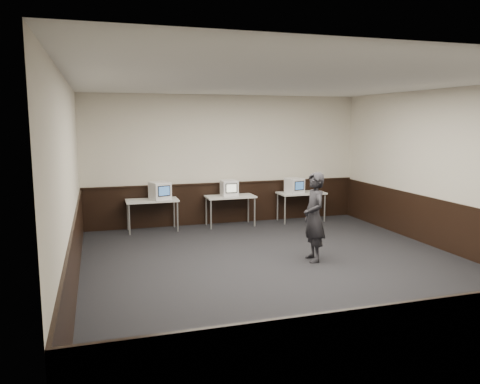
# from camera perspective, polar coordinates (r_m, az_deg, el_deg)

# --- Properties ---
(floor) EXTENTS (8.00, 8.00, 0.00)m
(floor) POSITION_cam_1_polar(r_m,az_deg,el_deg) (8.32, 5.74, -9.35)
(floor) COLOR black
(floor) RESTS_ON ground
(ceiling) EXTENTS (8.00, 8.00, 0.00)m
(ceiling) POSITION_cam_1_polar(r_m,az_deg,el_deg) (7.94, 6.09, 13.20)
(ceiling) COLOR white
(ceiling) RESTS_ON back_wall
(back_wall) EXTENTS (7.00, 0.00, 7.00)m
(back_wall) POSITION_cam_1_polar(r_m,az_deg,el_deg) (11.74, -1.75, 3.94)
(back_wall) COLOR beige
(back_wall) RESTS_ON ground
(front_wall) EXTENTS (7.00, 0.00, 7.00)m
(front_wall) POSITION_cam_1_polar(r_m,az_deg,el_deg) (4.61, 25.73, -4.29)
(front_wall) COLOR beige
(front_wall) RESTS_ON ground
(left_wall) EXTENTS (0.00, 8.00, 8.00)m
(left_wall) POSITION_cam_1_polar(r_m,az_deg,el_deg) (7.35, -20.08, 0.59)
(left_wall) COLOR beige
(left_wall) RESTS_ON ground
(right_wall) EXTENTS (0.00, 8.00, 8.00)m
(right_wall) POSITION_cam_1_polar(r_m,az_deg,el_deg) (9.87, 24.97, 2.24)
(right_wall) COLOR beige
(right_wall) RESTS_ON ground
(wainscot_back) EXTENTS (6.98, 0.04, 1.00)m
(wainscot_back) POSITION_cam_1_polar(r_m,az_deg,el_deg) (11.86, -1.70, -1.37)
(wainscot_back) COLOR black
(wainscot_back) RESTS_ON back_wall
(wainscot_front) EXTENTS (6.98, 0.04, 1.00)m
(wainscot_front) POSITION_cam_1_polar(r_m,az_deg,el_deg) (4.98, 24.71, -16.70)
(wainscot_front) COLOR black
(wainscot_front) RESTS_ON front_wall
(wainscot_left) EXTENTS (0.04, 7.98, 1.00)m
(wainscot_left) POSITION_cam_1_polar(r_m,az_deg,el_deg) (7.58, -19.50, -7.67)
(wainscot_left) COLOR black
(wainscot_left) RESTS_ON left_wall
(wainscot_right) EXTENTS (0.04, 7.98, 1.00)m
(wainscot_right) POSITION_cam_1_polar(r_m,az_deg,el_deg) (10.03, 24.49, -4.02)
(wainscot_right) COLOR black
(wainscot_right) RESTS_ON right_wall
(wainscot_rail) EXTENTS (6.98, 0.06, 0.04)m
(wainscot_rail) POSITION_cam_1_polar(r_m,az_deg,el_deg) (11.76, -1.68, 1.11)
(wainscot_rail) COLOR black
(wainscot_rail) RESTS_ON wainscot_back
(desk_left) EXTENTS (1.20, 0.60, 0.75)m
(desk_left) POSITION_cam_1_polar(r_m,az_deg,el_deg) (11.11, -10.67, -1.27)
(desk_left) COLOR silver
(desk_left) RESTS_ON ground
(desk_center) EXTENTS (1.20, 0.60, 0.75)m
(desk_center) POSITION_cam_1_polar(r_m,az_deg,el_deg) (11.47, -1.20, -0.81)
(desk_center) COLOR silver
(desk_center) RESTS_ON ground
(desk_right) EXTENTS (1.20, 0.60, 0.75)m
(desk_right) POSITION_cam_1_polar(r_m,az_deg,el_deg) (12.12, 7.47, -0.37)
(desk_right) COLOR silver
(desk_right) RESTS_ON ground
(emac_left) EXTENTS (0.53, 0.54, 0.41)m
(emac_left) POSITION_cam_1_polar(r_m,az_deg,el_deg) (11.04, -9.73, 0.15)
(emac_left) COLOR white
(emac_left) RESTS_ON desk_left
(emac_center) EXTENTS (0.38, 0.41, 0.38)m
(emac_center) POSITION_cam_1_polar(r_m,az_deg,el_deg) (11.45, -1.33, 0.51)
(emac_center) COLOR white
(emac_center) RESTS_ON desk_center
(emac_right) EXTENTS (0.46, 0.47, 0.38)m
(emac_right) POSITION_cam_1_polar(r_m,az_deg,el_deg) (11.95, 6.67, 0.79)
(emac_right) COLOR white
(emac_right) RESTS_ON desk_right
(person) EXTENTS (0.45, 0.63, 1.65)m
(person) POSITION_cam_1_polar(r_m,az_deg,el_deg) (8.68, 9.02, -3.03)
(person) COLOR black
(person) RESTS_ON ground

